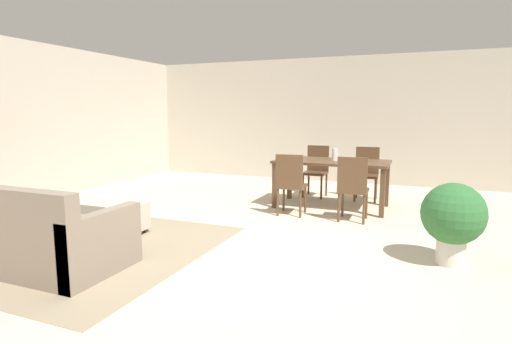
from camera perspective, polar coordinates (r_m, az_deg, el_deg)
The scene contains 13 objects.
ground_plane at distance 4.58m, azimuth -0.48°, elevation -11.06°, with size 10.80×10.80×0.00m, color beige.
wall_back at distance 9.14m, azimuth 11.82°, elevation 7.08°, with size 9.00×0.12×2.70m, color #BCB2A0.
wall_left at distance 7.63m, azimuth -31.90°, elevation 5.80°, with size 0.12×11.00×2.70m, color #BCB2A0.
area_rug at distance 5.18m, azimuth -23.81°, elevation -9.41°, with size 3.00×2.80×0.01m, color gray.
couch at distance 4.71m, azimuth -29.26°, elevation -7.82°, with size 1.96×0.94×0.86m.
ottoman_table at distance 5.52m, azimuth -19.90°, elevation -5.71°, with size 0.94×0.47×0.40m.
dining_table at distance 6.64m, azimuth 10.52°, elevation 0.84°, with size 1.77×0.90×0.76m.
dining_chair_near_left at distance 6.02m, azimuth 4.85°, elevation -1.26°, with size 0.42×0.42×0.92m.
dining_chair_near_right at distance 5.82m, azimuth 13.36°, elevation -1.81°, with size 0.41×0.41×0.92m.
dining_chair_far_left at distance 7.52m, azimuth 8.44°, elevation 0.59°, with size 0.42×0.42×0.92m.
dining_chair_far_right at distance 7.38m, azimuth 15.19°, elevation 0.24°, with size 0.42×0.42×0.92m.
vase_centerpiece at distance 6.61m, azimuth 10.93°, elevation 2.44°, with size 0.09×0.09×0.20m, color silver.
potted_plant at distance 4.53m, azimuth 25.81°, elevation -5.64°, with size 0.62×0.62×0.83m.
Camera 1 is at (1.67, -3.98, 1.52)m, focal length 28.65 mm.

